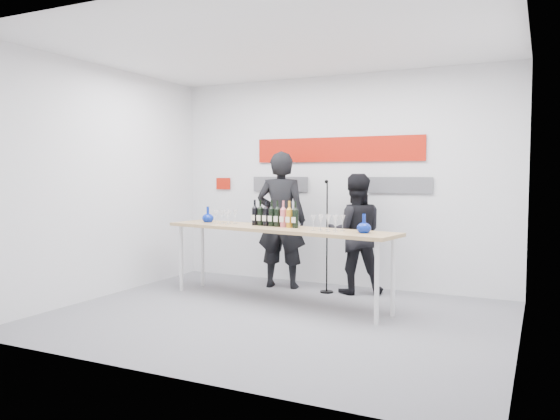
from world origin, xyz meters
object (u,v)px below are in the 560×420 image
(presenter_left, at_px, (281,220))
(presenter_right, at_px, (355,234))
(tasting_table, at_px, (276,233))
(mic_stand, at_px, (327,258))

(presenter_left, distance_m, presenter_right, 1.07)
(tasting_table, bearing_deg, mic_stand, 74.93)
(presenter_left, relative_size, mic_stand, 1.26)
(tasting_table, distance_m, presenter_left, 0.91)
(presenter_left, distance_m, mic_stand, 0.86)
(presenter_right, height_order, mic_stand, presenter_right)
(tasting_table, xyz_separation_m, presenter_right, (0.71, 0.93, -0.07))
(tasting_table, xyz_separation_m, presenter_left, (-0.34, 0.84, 0.09))
(presenter_right, distance_m, mic_stand, 0.51)
(tasting_table, bearing_deg, presenter_right, 62.33)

